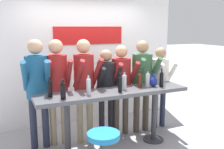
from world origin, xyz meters
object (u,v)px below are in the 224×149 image
wine_bottle_6 (120,84)px  wine_bottle_7 (161,79)px  person_center_right (121,80)px  person_center (106,84)px  wine_bottle_3 (140,80)px  wine_bottle_2 (63,90)px  person_left (57,80)px  decorative_vase (153,82)px  wine_bottle_1 (50,88)px  person_right (142,76)px  wine_bottle_5 (89,85)px  bar_stool (104,148)px  person_center_left (84,79)px  tasting_table (114,100)px  person_far_left (37,82)px  wine_bottle_4 (148,79)px  wine_bottle_0 (124,81)px  person_far_right (160,79)px

wine_bottle_6 → wine_bottle_7: size_ratio=0.96×
person_center_right → wine_bottle_6: bearing=-119.1°
person_center → person_center_right: size_ratio=0.96×
wine_bottle_3 → wine_bottle_6: (-0.44, -0.14, 0.01)m
person_center_right → wine_bottle_2: 1.34m
person_left → wine_bottle_6: person_left is taller
decorative_vase → wine_bottle_1: bearing=177.8°
person_right → wine_bottle_5: size_ratio=5.48×
bar_stool → person_right: person_right is taller
person_center_left → wine_bottle_3: person_center_left is taller
person_left → wine_bottle_1: bearing=-110.6°
decorative_vase → person_left: bearing=160.4°
wine_bottle_2 → decorative_vase: bearing=4.2°
wine_bottle_5 → person_left: bearing=120.4°
person_left → wine_bottle_2: (-0.05, -0.65, -0.00)m
wine_bottle_5 → wine_bottle_2: bearing=-170.5°
wine_bottle_5 → wine_bottle_7: (1.28, -0.02, 0.00)m
tasting_table → person_far_left: bearing=154.5°
person_center → wine_bottle_7: size_ratio=5.01×
wine_bottle_5 → person_center: bearing=46.1°
wine_bottle_5 → wine_bottle_6: bearing=-5.7°
person_far_left → wine_bottle_3: bearing=-8.4°
person_left → person_center: person_left is taller
wine_bottle_1 → wine_bottle_3: (1.48, -0.02, -0.01)m
tasting_table → person_center_left: (-0.34, 0.46, 0.29)m
person_center → tasting_table: bearing=-95.0°
person_far_left → wine_bottle_4: person_far_left is taller
wine_bottle_5 → decorative_vase: wine_bottle_5 is taller
person_right → decorative_vase: 0.45m
wine_bottle_4 → wine_bottle_6: wine_bottle_6 is taller
person_center_left → tasting_table: bearing=-59.5°
wine_bottle_0 → wine_bottle_1: 1.17m
person_far_left → wine_bottle_6: bearing=-20.0°
tasting_table → person_far_left: size_ratio=1.38×
wine_bottle_7 → wine_bottle_3: bearing=161.3°
person_center → person_center_left: bearing=-178.1°
person_center_right → person_center_left: bearing=178.8°
wine_bottle_0 → wine_bottle_7: size_ratio=0.96×
person_center → wine_bottle_7: bearing=-33.0°
person_far_right → wine_bottle_0: 1.13m
person_left → person_center_left: bearing=-5.6°
person_far_right → wine_bottle_3: size_ratio=5.58×
wine_bottle_4 → decorative_vase: wine_bottle_4 is taller
tasting_table → wine_bottle_4: 0.70m
person_right → wine_bottle_6: size_ratio=5.70×
person_center_left → person_right: 1.11m
wine_bottle_0 → wine_bottle_3: 0.31m
person_center_right → wine_bottle_4: person_center_right is taller
person_right → decorative_vase: (-0.04, -0.44, -0.01)m
person_far_left → person_center: (1.16, -0.07, -0.13)m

